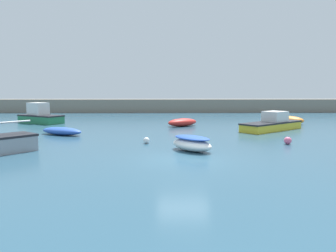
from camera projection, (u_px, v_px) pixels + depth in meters
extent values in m
cube|color=#284C60|center=(183.00, 162.00, 15.77)|extent=(120.00, 120.00, 0.20)
cube|color=gray|center=(169.00, 106.00, 48.96)|extent=(61.44, 2.82, 1.95)
cube|color=yellow|center=(271.00, 127.00, 27.22)|extent=(6.05, 5.33, 0.59)
cube|color=black|center=(272.00, 123.00, 27.18)|extent=(6.17, 5.44, 0.12)
cube|color=silver|center=(275.00, 117.00, 27.44)|extent=(2.34, 2.29, 0.98)
ellipsoid|color=white|center=(192.00, 145.00, 18.07)|extent=(2.76, 2.91, 0.67)
ellipsoid|color=#23479E|center=(192.00, 138.00, 18.03)|extent=(2.48, 2.62, 0.24)
cube|color=#287A4C|center=(41.00, 120.00, 32.96)|extent=(5.02, 4.12, 0.72)
cube|color=black|center=(41.00, 115.00, 32.92)|extent=(5.12, 4.20, 0.12)
cube|color=silver|center=(38.00, 109.00, 33.03)|extent=(2.27, 2.13, 1.34)
ellipsoid|color=red|center=(182.00, 122.00, 30.25)|extent=(3.32, 2.83, 0.72)
ellipsoid|color=orange|center=(289.00, 120.00, 32.38)|extent=(3.13, 3.31, 0.78)
ellipsoid|color=#2D56B7|center=(62.00, 131.00, 24.45)|extent=(3.76, 2.68, 0.57)
cylinder|color=silver|center=(9.00, 122.00, 17.72)|extent=(1.63, 1.85, 0.10)
sphere|color=#EA668C|center=(288.00, 141.00, 20.23)|extent=(0.46, 0.46, 0.46)
sphere|color=white|center=(146.00, 140.00, 20.55)|extent=(0.40, 0.40, 0.40)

